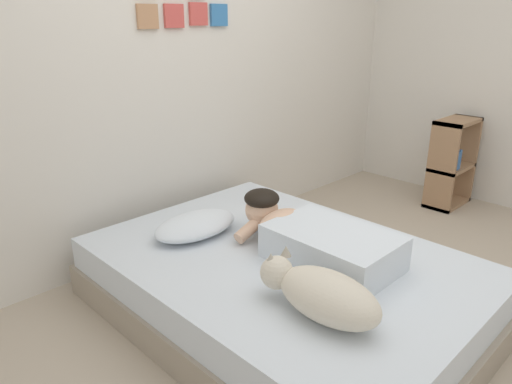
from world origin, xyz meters
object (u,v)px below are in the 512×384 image
(dog, at_px, (321,293))
(coffee_cup, at_px, (262,221))
(bookshelf, at_px, (451,163))
(bed, at_px, (283,285))
(pillow, at_px, (196,225))
(cell_phone, at_px, (301,229))
(person_lying, at_px, (311,236))

(dog, distance_m, coffee_cup, 0.93)
(coffee_cup, height_order, bookshelf, bookshelf)
(bookshelf, bearing_deg, coffee_cup, 172.97)
(coffee_cup, distance_m, bookshelf, 2.06)
(bed, distance_m, coffee_cup, 0.44)
(pillow, bearing_deg, bookshelf, -10.65)
(bed, bearing_deg, bookshelf, 2.12)
(dog, xyz_separation_m, cell_phone, (0.59, 0.61, -0.10))
(coffee_cup, bearing_deg, bed, -118.39)
(bed, distance_m, person_lying, 0.32)
(bed, xyz_separation_m, cell_phone, (0.31, 0.14, 0.18))
(person_lying, xyz_separation_m, coffee_cup, (0.07, 0.43, -0.07))
(pillow, bearing_deg, cell_phone, -39.80)
(bed, distance_m, dog, 0.62)
(person_lying, relative_size, dog, 1.60)
(bed, distance_m, pillow, 0.60)
(bed, xyz_separation_m, pillow, (-0.17, 0.53, 0.24))
(bookshelf, bearing_deg, cell_phone, 178.36)
(bed, height_order, bookshelf, bookshelf)
(person_lying, bearing_deg, pillow, 113.60)
(cell_phone, bearing_deg, pillow, 140.20)
(dog, relative_size, bookshelf, 0.77)
(bed, relative_size, person_lying, 2.21)
(bed, height_order, cell_phone, cell_phone)
(pillow, xyz_separation_m, cell_phone, (0.47, -0.39, -0.05))
(pillow, xyz_separation_m, person_lying, (0.27, -0.63, 0.05))
(bed, xyz_separation_m, coffee_cup, (0.18, 0.33, 0.22))
(dog, xyz_separation_m, bookshelf, (2.51, 0.55, -0.08))
(coffee_cup, xyz_separation_m, cell_phone, (0.13, -0.20, -0.03))
(pillow, relative_size, cell_phone, 3.71)
(dog, bearing_deg, coffee_cup, 59.80)
(bookshelf, bearing_deg, dog, -167.62)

